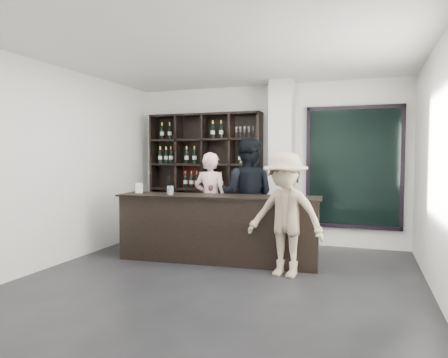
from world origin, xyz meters
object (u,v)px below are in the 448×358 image
at_px(customer, 285,214).
at_px(tasting_counter, 217,228).
at_px(wine_shelf, 205,177).
at_px(taster_pink, 211,201).
at_px(taster_black, 247,195).

bearing_deg(customer, tasting_counter, 173.03).
bearing_deg(wine_shelf, taster_pink, -60.72).
relative_size(taster_black, customer, 1.15).
xyz_separation_m(wine_shelf, taster_pink, (0.40, -0.72, -0.37)).
distance_m(tasting_counter, taster_pink, 0.91).
height_order(tasting_counter, taster_pink, taster_pink).
bearing_deg(tasting_counter, wine_shelf, 114.16).
xyz_separation_m(taster_black, customer, (0.85, -1.13, -0.13)).
relative_size(wine_shelf, taster_pink, 1.45).
bearing_deg(taster_pink, wine_shelf, -58.18).
bearing_deg(tasting_counter, taster_pink, 113.54).
relative_size(wine_shelf, taster_black, 1.27).
distance_m(taster_pink, taster_black, 0.66).
height_order(tasting_counter, taster_black, taster_black).
bearing_deg(taster_pink, tasting_counter, 120.56).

